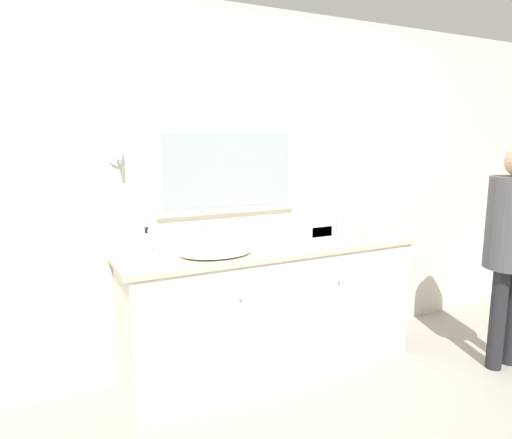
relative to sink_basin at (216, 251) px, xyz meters
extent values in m
plane|color=#9E998E|center=(0.43, -0.28, -0.93)|extent=(14.00, 14.00, 0.00)
cube|color=silver|center=(0.43, 0.33, 0.34)|extent=(8.00, 0.06, 2.55)
cube|color=white|center=(0.22, 0.28, 0.50)|extent=(1.05, 0.04, 0.61)
cube|color=#9EA8B2|center=(0.22, 0.26, 0.50)|extent=(0.96, 0.01, 0.52)
cylinder|color=silver|center=(-0.54, 0.29, 0.59)|extent=(0.09, 0.01, 0.09)
cylinder|color=silver|center=(-0.54, 0.24, 0.59)|extent=(0.02, 0.10, 0.02)
cylinder|color=white|center=(-0.54, 0.19, 0.66)|extent=(0.02, 0.02, 0.14)
cube|color=silver|center=(0.43, 0.02, -0.49)|extent=(2.06, 0.53, 0.88)
cube|color=beige|center=(0.43, 0.02, -0.03)|extent=(2.13, 0.56, 0.03)
sphere|color=silver|center=(0.06, -0.25, -0.24)|extent=(0.02, 0.02, 0.02)
sphere|color=silver|center=(0.80, -0.25, -0.24)|extent=(0.02, 0.02, 0.02)
ellipsoid|color=white|center=(0.00, -0.01, 0.00)|extent=(0.47, 0.36, 0.03)
cylinder|color=silver|center=(0.00, 0.20, 0.00)|extent=(0.06, 0.06, 0.03)
cylinder|color=silver|center=(0.00, 0.20, 0.07)|extent=(0.02, 0.02, 0.13)
cylinder|color=silver|center=(0.00, 0.16, 0.14)|extent=(0.02, 0.07, 0.02)
cylinder|color=white|center=(-0.07, 0.20, 0.01)|extent=(0.05, 0.02, 0.02)
cylinder|color=white|center=(0.08, 0.20, 0.01)|extent=(0.06, 0.02, 0.02)
cylinder|color=white|center=(-0.39, 0.21, 0.05)|extent=(0.06, 0.06, 0.14)
cylinder|color=black|center=(-0.39, 0.21, 0.14)|extent=(0.02, 0.02, 0.04)
cube|color=black|center=(-0.39, 0.20, 0.15)|extent=(0.02, 0.03, 0.01)
cube|color=white|center=(0.87, 0.12, 0.04)|extent=(0.24, 0.12, 0.11)
cube|color=black|center=(0.87, 0.07, 0.04)|extent=(0.17, 0.01, 0.08)
cube|color=#B2B2B7|center=(1.09, 0.11, 0.05)|extent=(0.10, 0.01, 0.13)
cube|color=beige|center=(1.09, 0.10, 0.05)|extent=(0.07, 0.00, 0.10)
cube|color=silver|center=(1.30, -0.02, 0.01)|extent=(0.20, 0.12, 0.05)
cube|color=silver|center=(0.95, -0.14, -0.01)|extent=(0.15, 0.11, 0.01)
cylinder|color=#232328|center=(1.88, -0.69, -0.56)|extent=(0.11, 0.11, 0.74)
cylinder|color=#232328|center=(2.05, -0.69, -0.56)|extent=(0.11, 0.11, 0.74)
camera|label=1|loc=(-1.05, -2.67, 0.71)|focal=32.00mm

